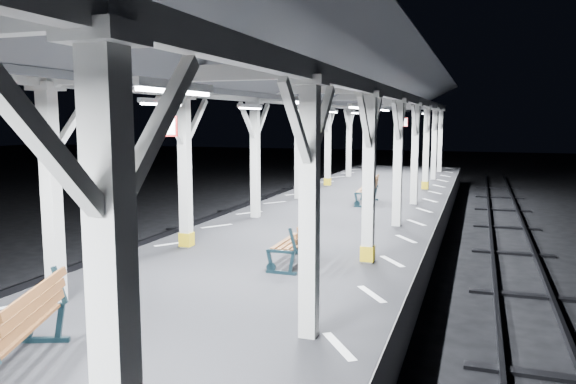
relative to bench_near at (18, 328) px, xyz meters
The scene contains 10 objects.
ground 4.41m from the bench_near, 80.36° to the left, with size 120.00×120.00×0.00m, color black.
platform 4.26m from the bench_near, 80.36° to the left, with size 6.00×50.00×1.00m, color black.
hazard_stripes_left 4.47m from the bench_near, 113.35° to the left, with size 1.00×48.00×0.01m, color silver.
hazard_stripes_right 5.17m from the bench_near, 52.36° to the left, with size 1.00×48.00×0.01m, color silver.
track_left 6.10m from the bench_near, 136.61° to the left, with size 2.20×60.00×0.16m.
track_right 7.15m from the bench_near, 35.59° to the left, with size 2.20×60.00×0.16m.
canopy 5.11m from the bench_near, 80.31° to the left, with size 5.40×49.00×4.65m.
bench_near is the anchor object (origin of this frame).
bench_mid 5.68m from the bench_near, 75.06° to the left, with size 0.63×1.63×0.88m.
bench_far 13.71m from the bench_near, 84.54° to the left, with size 0.77×1.76×0.93m.
Camera 1 is at (4.00, -8.67, 3.79)m, focal length 35.00 mm.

